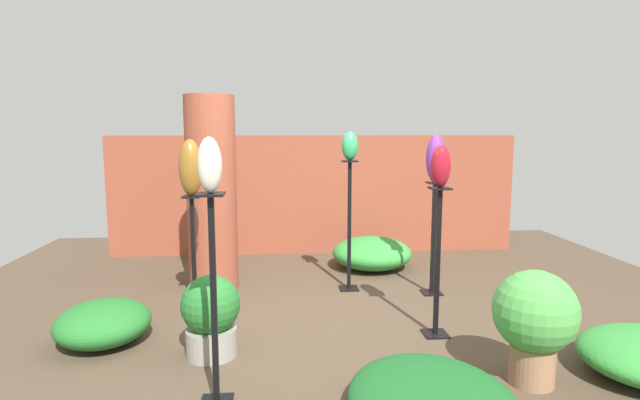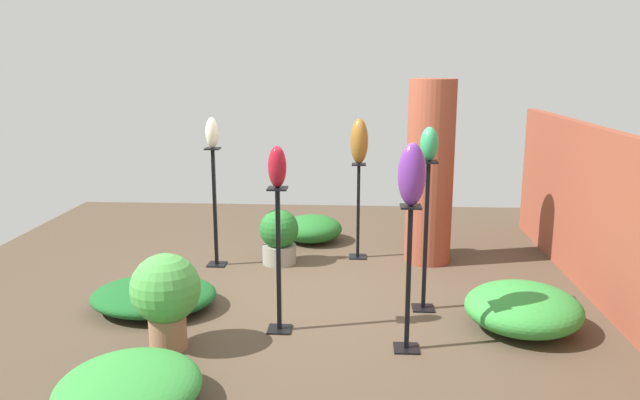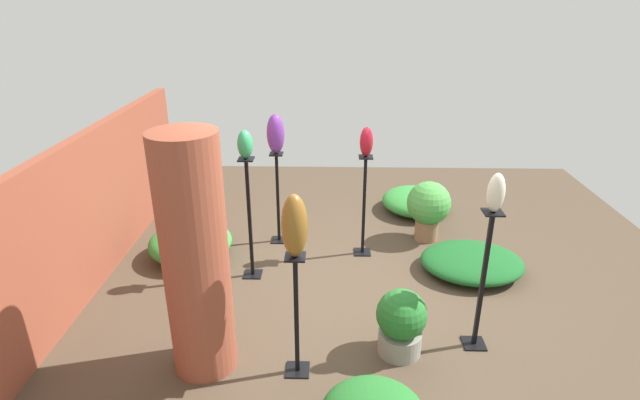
# 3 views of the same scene
# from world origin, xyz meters

# --- Properties ---
(ground_plane) EXTENTS (8.00, 8.00, 0.00)m
(ground_plane) POSITION_xyz_m (0.00, 0.00, 0.00)
(ground_plane) COLOR #4C3D2D
(brick_wall_back) EXTENTS (5.60, 0.12, 1.64)m
(brick_wall_back) POSITION_xyz_m (0.00, 2.75, 0.82)
(brick_wall_back) COLOR brown
(brick_wall_back) RESTS_ON ground
(brick_pillar) EXTENTS (0.53, 0.53, 2.07)m
(brick_pillar) POSITION_xyz_m (-1.22, 1.25, 1.03)
(brick_pillar) COLOR brown
(brick_pillar) RESTS_ON ground
(pedestal_ruby) EXTENTS (0.20, 0.20, 1.24)m
(pedestal_ruby) POSITION_xyz_m (0.79, -0.20, 0.57)
(pedestal_ruby) COLOR black
(pedestal_ruby) RESTS_ON ground
(pedestal_violet) EXTENTS (0.20, 0.20, 1.18)m
(pedestal_violet) POSITION_xyz_m (1.09, 0.85, 0.54)
(pedestal_violet) COLOR black
(pedestal_violet) RESTS_ON ground
(pedestal_jade) EXTENTS (0.20, 0.20, 1.39)m
(pedestal_jade) POSITION_xyz_m (0.24, 1.07, 0.64)
(pedestal_jade) COLOR black
(pedestal_jade) RESTS_ON ground
(pedestal_bronze) EXTENTS (0.20, 0.20, 1.11)m
(pedestal_bronze) POSITION_xyz_m (-1.29, 0.46, 0.51)
(pedestal_bronze) COLOR black
(pedestal_bronze) RESTS_ON ground
(pedestal_ivory) EXTENTS (0.20, 0.20, 1.33)m
(pedestal_ivory) POSITION_xyz_m (-0.91, -1.13, 0.61)
(pedestal_ivory) COLOR black
(pedestal_ivory) RESTS_ON ground
(art_vase_ruby) EXTENTS (0.16, 0.15, 0.34)m
(art_vase_ruby) POSITION_xyz_m (0.79, -0.20, 1.42)
(art_vase_ruby) COLOR maroon
(art_vase_ruby) RESTS_ON pedestal_ruby
(art_vase_violet) EXTENTS (0.20, 0.21, 0.48)m
(art_vase_violet) POSITION_xyz_m (1.09, 0.85, 1.42)
(art_vase_violet) COLOR #6B2D8C
(art_vase_violet) RESTS_ON pedestal_violet
(art_vase_jade) EXTENTS (0.17, 0.16, 0.30)m
(art_vase_jade) POSITION_xyz_m (0.24, 1.07, 1.54)
(art_vase_jade) COLOR #2D9356
(art_vase_jade) RESTS_ON pedestal_jade
(art_vase_bronze) EXTENTS (0.21, 0.20, 0.51)m
(art_vase_bronze) POSITION_xyz_m (-1.29, 0.46, 1.37)
(art_vase_bronze) COLOR brown
(art_vase_bronze) RESTS_ON pedestal_bronze
(art_vase_ivory) EXTENTS (0.14, 0.14, 0.33)m
(art_vase_ivory) POSITION_xyz_m (-0.91, -1.13, 1.50)
(art_vase_ivory) COLOR beige
(art_vase_ivory) RESTS_ON pedestal_ivory
(potted_plant_near_pillar) EXTENTS (0.55, 0.55, 0.78)m
(potted_plant_near_pillar) POSITION_xyz_m (1.18, -1.05, 0.46)
(potted_plant_near_pillar) COLOR #936B4C
(potted_plant_near_pillar) RESTS_ON ground
(potted_plant_front_right) EXTENTS (0.44, 0.44, 0.62)m
(potted_plant_front_right) POSITION_xyz_m (-1.03, -0.43, 0.32)
(potted_plant_front_right) COLOR gray
(potted_plant_front_right) RESTS_ON ground
(foliage_bed_east) EXTENTS (0.98, 0.99, 0.38)m
(foliage_bed_east) POSITION_xyz_m (0.64, 1.87, 0.19)
(foliage_bed_east) COLOR #338C38
(foliage_bed_east) RESTS_ON ground
(foliage_bed_west) EXTENTS (1.02, 0.95, 0.30)m
(foliage_bed_west) POSITION_xyz_m (2.08, -1.03, 0.15)
(foliage_bed_west) COLOR #338C38
(foliage_bed_west) RESTS_ON ground
(foliage_bed_rear) EXTENTS (0.99, 1.16, 0.25)m
(foliage_bed_rear) POSITION_xyz_m (0.37, -1.43, 0.13)
(foliage_bed_rear) COLOR #195923
(foliage_bed_rear) RESTS_ON ground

